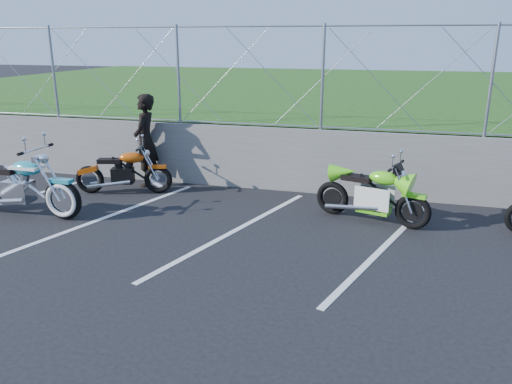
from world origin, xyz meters
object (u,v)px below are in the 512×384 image
(cruiser_turquoise, at_px, (21,188))
(person_standing, at_px, (145,141))
(naked_orange, at_px, (125,173))
(sportbike_green, at_px, (373,196))

(cruiser_turquoise, distance_m, person_standing, 2.69)
(naked_orange, xyz_separation_m, person_standing, (0.16, 0.66, 0.55))
(naked_orange, bearing_deg, sportbike_green, -19.67)
(cruiser_turquoise, xyz_separation_m, sportbike_green, (6.04, 1.29, -0.05))
(cruiser_turquoise, bearing_deg, person_standing, 62.45)
(cruiser_turquoise, bearing_deg, sportbike_green, 13.15)
(naked_orange, distance_m, sportbike_green, 4.94)
(cruiser_turquoise, relative_size, person_standing, 1.29)
(sportbike_green, bearing_deg, cruiser_turquoise, -151.54)
(cruiser_turquoise, xyz_separation_m, naked_orange, (1.11, 1.66, -0.08))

